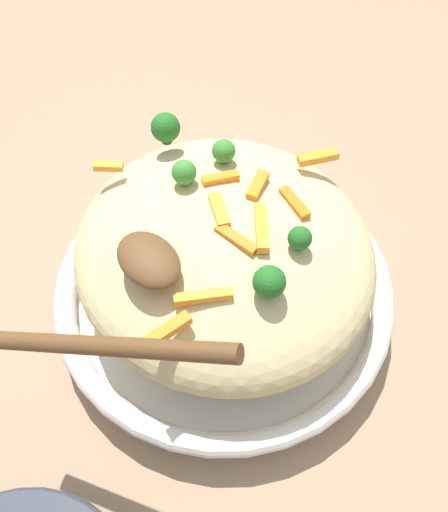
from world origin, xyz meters
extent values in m
plane|color=#9E7F60|center=(0.00, 0.00, 0.00)|extent=(2.40, 2.40, 0.00)
cylinder|color=white|center=(0.00, 0.00, 0.01)|extent=(0.29, 0.29, 0.02)
torus|color=white|center=(0.00, 0.00, 0.03)|extent=(0.31, 0.31, 0.02)
torus|color=black|center=(0.00, 0.00, 0.04)|extent=(0.31, 0.31, 0.00)
ellipsoid|color=#DBC689|center=(0.00, 0.00, 0.09)|extent=(0.26, 0.25, 0.10)
cube|color=orange|center=(0.00, -0.11, 0.13)|extent=(0.02, 0.04, 0.01)
cube|color=orange|center=(0.11, 0.04, 0.13)|extent=(0.02, 0.02, 0.01)
cube|color=orange|center=(-0.02, 0.01, 0.14)|extent=(0.04, 0.01, 0.01)
cube|color=orange|center=(-0.03, -0.01, 0.14)|extent=(0.04, 0.03, 0.01)
cube|color=orange|center=(0.01, -0.04, 0.14)|extent=(0.02, 0.03, 0.01)
cube|color=orange|center=(-0.05, 0.09, 0.13)|extent=(0.01, 0.04, 0.01)
cube|color=orange|center=(-0.02, -0.05, 0.13)|extent=(0.03, 0.01, 0.01)
cube|color=orange|center=(0.03, -0.02, 0.14)|extent=(0.02, 0.03, 0.01)
cube|color=orange|center=(-0.04, 0.06, 0.13)|extent=(0.03, 0.04, 0.01)
cube|color=orange|center=(0.01, 0.00, 0.14)|extent=(0.03, 0.02, 0.01)
cylinder|color=#377928|center=(0.05, 0.00, 0.13)|extent=(0.01, 0.01, 0.01)
sphere|color=#3D8E33|center=(0.05, 0.00, 0.15)|extent=(0.02, 0.02, 0.02)
cylinder|color=#205B1C|center=(-0.07, 0.02, 0.13)|extent=(0.01, 0.01, 0.01)
sphere|color=#236B23|center=(-0.07, 0.02, 0.14)|extent=(0.02, 0.02, 0.02)
cylinder|color=#205B1C|center=(0.10, -0.02, 0.13)|extent=(0.01, 0.01, 0.01)
sphere|color=#236B23|center=(0.10, -0.02, 0.14)|extent=(0.03, 0.03, 0.03)
cylinder|color=#205B1C|center=(-0.06, -0.03, 0.13)|extent=(0.01, 0.01, 0.01)
sphere|color=#236B23|center=(-0.06, -0.03, 0.14)|extent=(0.02, 0.02, 0.02)
cylinder|color=#377928|center=(0.05, -0.04, 0.13)|extent=(0.01, 0.01, 0.01)
sphere|color=#3D8E33|center=(0.05, -0.04, 0.14)|extent=(0.02, 0.02, 0.02)
ellipsoid|color=brown|center=(0.00, 0.07, 0.14)|extent=(0.06, 0.04, 0.02)
cylinder|color=brown|center=(-0.05, 0.14, 0.17)|extent=(0.14, 0.11, 0.07)
camera|label=1|loc=(-0.20, 0.17, 0.46)|focal=37.90mm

